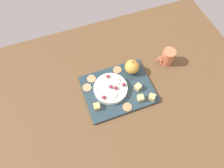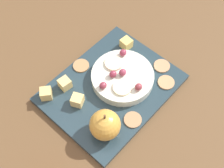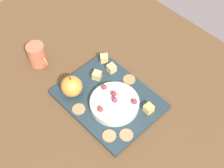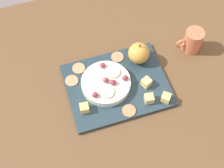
% 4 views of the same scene
% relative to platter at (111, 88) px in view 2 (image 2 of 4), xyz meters
% --- Properties ---
extents(table, '(1.46, 0.98, 0.04)m').
position_rel_platter_xyz_m(table, '(-0.04, -0.02, -0.03)').
color(table, brown).
rests_on(table, ground).
extents(platter, '(0.33, 0.26, 0.01)m').
position_rel_platter_xyz_m(platter, '(0.00, 0.00, 0.00)').
color(platter, '#243942').
rests_on(platter, table).
extents(serving_dish, '(0.16, 0.16, 0.03)m').
position_rel_platter_xyz_m(serving_dish, '(-0.04, 0.01, 0.02)').
color(serving_dish, silver).
rests_on(serving_dish, platter).
extents(apple_whole, '(0.07, 0.07, 0.07)m').
position_rel_platter_xyz_m(apple_whole, '(0.10, 0.07, 0.04)').
color(apple_whole, gold).
rests_on(apple_whole, platter).
extents(apple_stem, '(0.01, 0.01, 0.01)m').
position_rel_platter_xyz_m(apple_stem, '(0.10, 0.07, 0.09)').
color(apple_stem, brown).
rests_on(apple_stem, apple_whole).
extents(cheese_cube_0, '(0.04, 0.04, 0.03)m').
position_rel_platter_xyz_m(cheese_cube_0, '(0.13, -0.10, 0.02)').
color(cheese_cube_0, '#E2C671').
rests_on(cheese_cube_0, platter).
extents(cheese_cube_1, '(0.03, 0.03, 0.03)m').
position_rel_platter_xyz_m(cheese_cube_1, '(0.08, -0.09, 0.02)').
color(cheese_cube_1, '#E4C97A').
rests_on(cheese_cube_1, platter).
extents(cheese_cube_2, '(0.04, 0.04, 0.03)m').
position_rel_platter_xyz_m(cheese_cube_2, '(0.09, -0.03, 0.02)').
color(cheese_cube_2, '#F1CF79').
rests_on(cheese_cube_2, platter).
extents(cheese_cube_3, '(0.03, 0.03, 0.03)m').
position_rel_platter_xyz_m(cheese_cube_3, '(-0.13, -0.06, 0.02)').
color(cheese_cube_3, '#F1CA67').
rests_on(cheese_cube_3, platter).
extents(cracker_0, '(0.04, 0.04, 0.00)m').
position_rel_platter_xyz_m(cracker_0, '(-0.11, 0.10, 0.01)').
color(cracker_0, tan).
rests_on(cracker_0, platter).
extents(cracker_1, '(0.04, 0.04, 0.00)m').
position_rel_platter_xyz_m(cracker_1, '(-0.14, 0.06, 0.01)').
color(cracker_1, tan).
rests_on(cracker_1, platter).
extents(cracker_2, '(0.04, 0.04, 0.00)m').
position_rel_platter_xyz_m(cracker_2, '(0.01, -0.11, 0.01)').
color(cracker_2, tan).
rests_on(cracker_2, platter).
extents(cracker_3, '(0.04, 0.04, 0.00)m').
position_rel_platter_xyz_m(cracker_3, '(0.04, 0.10, 0.01)').
color(cracker_3, tan).
rests_on(cracker_3, platter).
extents(grape_0, '(0.02, 0.02, 0.02)m').
position_rel_platter_xyz_m(grape_0, '(-0.03, 0.06, 0.04)').
color(grape_0, brown).
rests_on(grape_0, serving_dish).
extents(grape_1, '(0.02, 0.02, 0.02)m').
position_rel_platter_xyz_m(grape_1, '(-0.02, -0.01, 0.04)').
color(grape_1, '#8C2E42').
rests_on(grape_1, serving_dish).
extents(grape_2, '(0.02, 0.02, 0.02)m').
position_rel_platter_xyz_m(grape_2, '(-0.04, 0.01, 0.04)').
color(grape_2, '#96384E').
rests_on(grape_2, serving_dish).
extents(grape_3, '(0.02, 0.02, 0.02)m').
position_rel_platter_xyz_m(grape_3, '(0.03, -0.00, 0.04)').
color(grape_3, '#883343').
rests_on(grape_3, serving_dish).
extents(grape_4, '(0.02, 0.02, 0.02)m').
position_rel_platter_xyz_m(grape_4, '(-0.08, -0.03, 0.04)').
color(grape_4, '#903247').
rests_on(grape_4, serving_dish).
extents(apple_slice_0, '(0.05, 0.05, 0.01)m').
position_rel_platter_xyz_m(apple_slice_0, '(-0.05, -0.03, 0.03)').
color(apple_slice_0, beige).
rests_on(apple_slice_0, serving_dish).
extents(apple_slice_1, '(0.05, 0.05, 0.01)m').
position_rel_platter_xyz_m(apple_slice_1, '(-0.00, 0.03, 0.03)').
color(apple_slice_1, beige).
rests_on(apple_slice_1, serving_dish).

